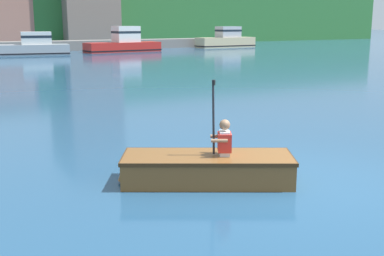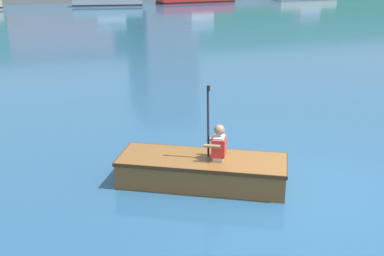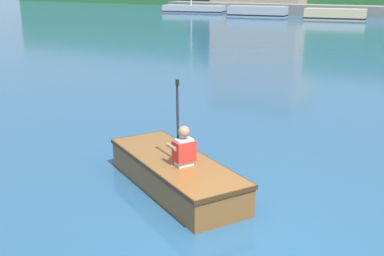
% 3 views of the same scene
% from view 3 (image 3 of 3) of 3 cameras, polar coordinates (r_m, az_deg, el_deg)
% --- Properties ---
extents(ground_plane, '(300.00, 300.00, 0.00)m').
position_cam_3_polar(ground_plane, '(5.91, 5.73, -13.28)').
color(ground_plane, navy).
extents(moored_boat_dock_west_inner, '(5.23, 2.16, 0.91)m').
position_cam_3_polar(moored_boat_dock_west_inner, '(43.25, 7.76, 13.50)').
color(moored_boat_dock_west_inner, '#9EA3A8').
rests_on(moored_boat_dock_west_inner, ground).
extents(moored_boat_dock_east_inner, '(4.94, 2.33, 0.87)m').
position_cam_3_polar(moored_boat_dock_east_inner, '(41.07, 16.60, 12.76)').
color(moored_boat_dock_east_inner, '#CCB789').
rests_on(moored_boat_dock_east_inner, ground).
extents(moored_boat_dock_east_end, '(6.31, 3.13, 6.36)m').
position_cam_3_polar(moored_boat_dock_east_end, '(48.65, 0.24, 13.94)').
color(moored_boat_dock_east_end, '#9EA3A8').
rests_on(moored_boat_dock_east_end, ground).
extents(rowboat_foreground, '(2.84, 2.19, 0.46)m').
position_cam_3_polar(rowboat_foreground, '(7.20, -2.14, -5.13)').
color(rowboat_foreground, brown).
rests_on(rowboat_foreground, ground).
extents(person_paddler, '(0.44, 0.44, 1.21)m').
position_cam_3_polar(person_paddler, '(6.79, -1.00, -2.31)').
color(person_paddler, silver).
rests_on(person_paddler, rowboat_foreground).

